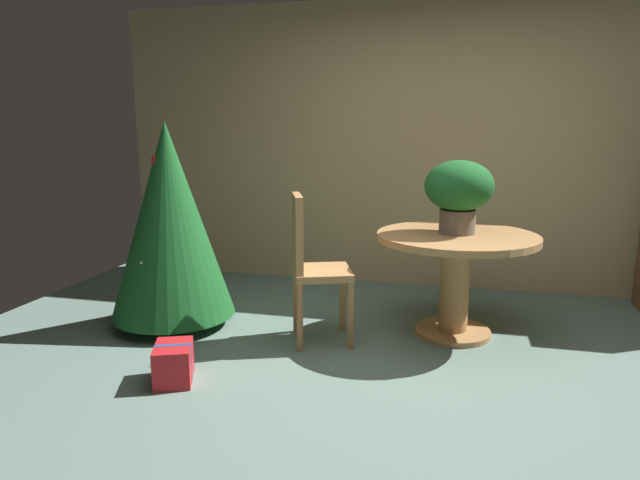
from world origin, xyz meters
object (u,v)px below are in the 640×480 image
at_px(flower_vase, 459,190).
at_px(wooden_chair_left, 311,261).
at_px(round_dining_table, 456,262).
at_px(gift_box_red, 174,363).
at_px(holiday_tree, 170,220).

distance_m(flower_vase, wooden_chair_left, 1.13).
height_order(round_dining_table, gift_box_red, round_dining_table).
bearing_deg(wooden_chair_left, flower_vase, 21.33).
xyz_separation_m(holiday_tree, gift_box_red, (0.47, -0.88, -0.69)).
distance_m(round_dining_table, gift_box_red, 2.01).
xyz_separation_m(round_dining_table, gift_box_red, (-1.59, -1.15, -0.42)).
height_order(flower_vase, gift_box_red, flower_vase).
xyz_separation_m(round_dining_table, wooden_chair_left, (-0.96, -0.35, 0.04)).
height_order(round_dining_table, flower_vase, flower_vase).
bearing_deg(gift_box_red, flower_vase, 36.66).
relative_size(holiday_tree, gift_box_red, 4.49).
height_order(flower_vase, holiday_tree, holiday_tree).
bearing_deg(wooden_chair_left, gift_box_red, -127.89).
distance_m(round_dining_table, flower_vase, 0.51).
bearing_deg(flower_vase, round_dining_table, -80.23).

